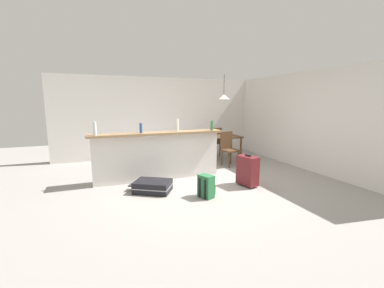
# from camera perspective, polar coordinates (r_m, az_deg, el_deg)

# --- Properties ---
(ground_plane) EXTENTS (13.00, 13.00, 0.05)m
(ground_plane) POSITION_cam_1_polar(r_m,az_deg,el_deg) (5.52, 1.61, -9.04)
(ground_plane) COLOR gray
(wall_back) EXTENTS (6.60, 0.10, 2.50)m
(wall_back) POSITION_cam_1_polar(r_m,az_deg,el_deg) (8.15, -6.59, 6.07)
(wall_back) COLOR silver
(wall_back) RESTS_ON ground_plane
(wall_right) EXTENTS (0.10, 6.00, 2.50)m
(wall_right) POSITION_cam_1_polar(r_m,az_deg,el_deg) (7.22, 23.75, 4.89)
(wall_right) COLOR silver
(wall_right) RESTS_ON ground_plane
(partition_half_wall) EXTENTS (2.80, 0.20, 1.03)m
(partition_half_wall) POSITION_cam_1_polar(r_m,az_deg,el_deg) (5.68, -7.63, -2.97)
(partition_half_wall) COLOR silver
(partition_half_wall) RESTS_ON ground_plane
(bar_countertop) EXTENTS (2.96, 0.40, 0.05)m
(bar_countertop) POSITION_cam_1_polar(r_m,az_deg,el_deg) (5.58, -7.75, 2.43)
(bar_countertop) COLOR #93704C
(bar_countertop) RESTS_ON partition_half_wall
(bottle_clear) EXTENTS (0.07, 0.07, 0.27)m
(bottle_clear) POSITION_cam_1_polar(r_m,az_deg,el_deg) (5.35, -21.21, 3.31)
(bottle_clear) COLOR silver
(bottle_clear) RESTS_ON bar_countertop
(bottle_blue) EXTENTS (0.06, 0.06, 0.21)m
(bottle_blue) POSITION_cam_1_polar(r_m,az_deg,el_deg) (5.47, -11.54, 3.57)
(bottle_blue) COLOR #284C89
(bottle_blue) RESTS_ON bar_countertop
(bottle_white) EXTENTS (0.07, 0.07, 0.28)m
(bottle_white) POSITION_cam_1_polar(r_m,az_deg,el_deg) (5.69, -3.39, 4.30)
(bottle_white) COLOR silver
(bottle_white) RESTS_ON bar_countertop
(bottle_green) EXTENTS (0.06, 0.06, 0.22)m
(bottle_green) POSITION_cam_1_polar(r_m,az_deg,el_deg) (5.91, 4.51, 4.21)
(bottle_green) COLOR #2D6B38
(bottle_green) RESTS_ON bar_countertop
(dining_table) EXTENTS (1.10, 0.80, 0.74)m
(dining_table) POSITION_cam_1_polar(r_m,az_deg,el_deg) (7.48, 6.51, 1.12)
(dining_table) COLOR #4C331E
(dining_table) RESTS_ON ground_plane
(dining_chair_near_partition) EXTENTS (0.47, 0.47, 0.93)m
(dining_chair_near_partition) POSITION_cam_1_polar(r_m,az_deg,el_deg) (6.95, 8.29, -0.65)
(dining_chair_near_partition) COLOR #4C331E
(dining_chair_near_partition) RESTS_ON ground_plane
(dining_chair_far_side) EXTENTS (0.40, 0.40, 0.93)m
(dining_chair_far_side) POSITION_cam_1_polar(r_m,az_deg,el_deg) (8.04, 5.12, 0.79)
(dining_chair_far_side) COLOR #4C331E
(dining_chair_far_side) RESTS_ON ground_plane
(pendant_lamp) EXTENTS (0.34, 0.34, 0.74)m
(pendant_lamp) POSITION_cam_1_polar(r_m,az_deg,el_deg) (7.36, 7.25, 10.60)
(pendant_lamp) COLOR black
(suitcase_flat_black) EXTENTS (0.88, 0.78, 0.22)m
(suitcase_flat_black) POSITION_cam_1_polar(r_m,az_deg,el_deg) (5.02, -8.92, -9.45)
(suitcase_flat_black) COLOR black
(suitcase_flat_black) RESTS_ON ground_plane
(suitcase_upright_maroon) EXTENTS (0.33, 0.48, 0.67)m
(suitcase_upright_maroon) POSITION_cam_1_polar(r_m,az_deg,el_deg) (5.36, 12.50, -5.88)
(suitcase_upright_maroon) COLOR maroon
(suitcase_upright_maroon) RESTS_ON ground_plane
(backpack_green) EXTENTS (0.31, 0.33, 0.42)m
(backpack_green) POSITION_cam_1_polar(r_m,az_deg,el_deg) (4.67, 3.28, -9.64)
(backpack_green) COLOR #286B3D
(backpack_green) RESTS_ON ground_plane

